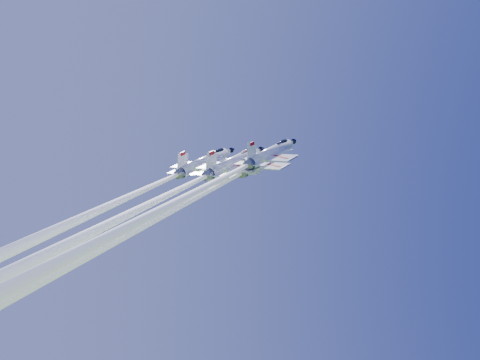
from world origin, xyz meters
name	(u,v)px	position (x,y,z in m)	size (l,w,h in m)	color
jet_lead	(181,205)	(-13.79, -9.81, 98.09)	(45.20, 34.18, 50.69)	white
jet_left	(130,196)	(-20.81, -4.99, 99.85)	(39.22, 29.36, 41.04)	white
jet_right	(179,200)	(-16.04, -17.19, 97.59)	(44.99, 34.11, 51.31)	white
jet_slot	(138,210)	(-21.30, -14.57, 96.34)	(44.63, 33.68, 49.38)	white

